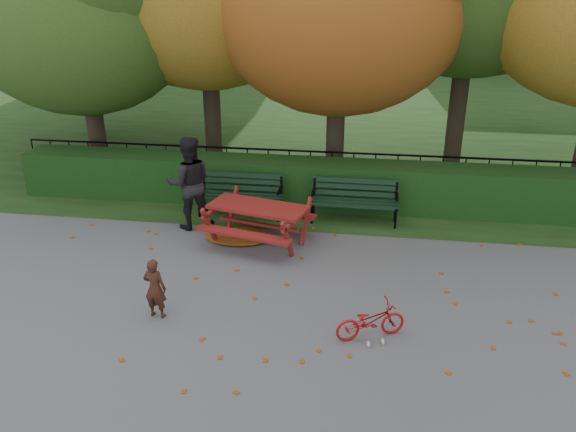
# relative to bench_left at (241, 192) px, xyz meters

# --- Properties ---
(ground) EXTENTS (90.00, 90.00, 0.00)m
(ground) POSITION_rel_bench_left_xyz_m (1.30, -3.70, -0.52)
(ground) COLOR slate
(ground) RESTS_ON ground
(grass_strip) EXTENTS (90.00, 90.00, 0.00)m
(grass_strip) POSITION_rel_bench_left_xyz_m (1.30, 10.30, -0.51)
(grass_strip) COLOR #193213
(grass_strip) RESTS_ON ground
(hedge) EXTENTS (13.00, 0.90, 1.00)m
(hedge) POSITION_rel_bench_left_xyz_m (1.30, 0.80, -0.02)
(hedge) COLOR black
(hedge) RESTS_ON ground
(iron_fence) EXTENTS (14.00, 0.04, 1.02)m
(iron_fence) POSITION_rel_bench_left_xyz_m (1.30, 1.60, 0.02)
(iron_fence) COLOR black
(iron_fence) RESTS_ON ground
(bench_left) EXTENTS (1.80, 0.57, 0.88)m
(bench_left) POSITION_rel_bench_left_xyz_m (0.00, 0.00, 0.00)
(bench_left) COLOR black
(bench_left) RESTS_ON ground
(bench_right) EXTENTS (1.80, 0.57, 0.88)m
(bench_right) POSITION_rel_bench_left_xyz_m (2.40, 0.00, 0.00)
(bench_right) COLOR black
(bench_right) RESTS_ON ground
(picnic_table) EXTENTS (2.13, 1.87, 0.89)m
(picnic_table) POSITION_rel_bench_left_xyz_m (0.65, -1.37, 0.09)
(picnic_table) COLOR maroon
(picnic_table) RESTS_ON ground
(leaf_pile) EXTENTS (1.53, 1.31, 0.09)m
(leaf_pile) POSITION_rel_bench_left_xyz_m (0.19, -1.19, -0.47)
(leaf_pile) COLOR brown
(leaf_pile) RESTS_ON ground
(leaf_scatter) EXTENTS (9.00, 5.70, 0.01)m
(leaf_scatter) POSITION_rel_bench_left_xyz_m (1.30, -3.40, -0.51)
(leaf_scatter) COLOR brown
(leaf_scatter) RESTS_ON ground
(child) EXTENTS (0.37, 0.26, 0.95)m
(child) POSITION_rel_bench_left_xyz_m (-0.36, -4.07, -0.04)
(child) COLOR #3D1E13
(child) RESTS_ON ground
(adult) EXTENTS (1.12, 1.01, 1.89)m
(adult) POSITION_rel_bench_left_xyz_m (-0.85, -0.80, 0.42)
(adult) COLOR black
(adult) RESTS_ON ground
(bicycle) EXTENTS (1.08, 0.74, 0.54)m
(bicycle) POSITION_rel_bench_left_xyz_m (2.80, -4.14, -0.25)
(bicycle) COLOR #AE1010
(bicycle) RESTS_ON ground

